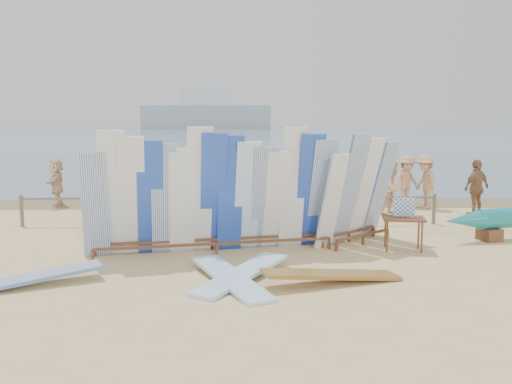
{
  "coord_description": "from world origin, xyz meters",
  "views": [
    {
      "loc": [
        0.34,
        -12.55,
        3.05
      ],
      "look_at": [
        0.73,
        1.71,
        1.14
      ],
      "focal_mm": 38.0,
      "sensor_mm": 36.0,
      "label": 1
    }
  ],
  "objects_px": {
    "flat_board_a": "(230,283)",
    "beachgoer_11": "(57,182)",
    "flat_board_c": "(332,283)",
    "beachgoer_8": "(393,187)",
    "side_surfboard_rack": "(358,194)",
    "beachgoer_6": "(254,189)",
    "stroller": "(270,205)",
    "beachgoer_extra_1": "(101,187)",
    "beachgoer_4": "(228,195)",
    "beachgoer_3": "(162,186)",
    "beachgoer_1": "(157,184)",
    "beach_chair_left": "(270,211)",
    "flat_board_e": "(27,287)",
    "beach_chair_right": "(237,211)",
    "beachgoer_7": "(291,185)",
    "beachgoer_0": "(105,191)",
    "beachgoer_10": "(476,188)",
    "main_surfboard_rack": "(215,197)",
    "beachgoer_2": "(90,194)",
    "beachgoer_9": "(407,181)",
    "beachgoer_extra_0": "(425,182)",
    "flat_board_b": "(242,280)",
    "vendor_table": "(403,233)",
    "beachgoer_5": "(242,184)"
  },
  "relations": [
    {
      "from": "beachgoer_10",
      "to": "main_surfboard_rack",
      "type": "bearing_deg",
      "value": 1.11
    },
    {
      "from": "flat_board_b",
      "to": "beachgoer_1",
      "type": "height_order",
      "value": "beachgoer_1"
    },
    {
      "from": "flat_board_e",
      "to": "beachgoer_2",
      "type": "relative_size",
      "value": 1.7
    },
    {
      "from": "side_surfboard_rack",
      "to": "stroller",
      "type": "bearing_deg",
      "value": 79.47
    },
    {
      "from": "side_surfboard_rack",
      "to": "beachgoer_3",
      "type": "height_order",
      "value": "side_surfboard_rack"
    },
    {
      "from": "vendor_table",
      "to": "flat_board_a",
      "type": "height_order",
      "value": "vendor_table"
    },
    {
      "from": "flat_board_c",
      "to": "side_surfboard_rack",
      "type": "bearing_deg",
      "value": -34.58
    },
    {
      "from": "beachgoer_2",
      "to": "beachgoer_11",
      "type": "height_order",
      "value": "beachgoer_11"
    },
    {
      "from": "beachgoer_1",
      "to": "vendor_table",
      "type": "bearing_deg",
      "value": 73.52
    },
    {
      "from": "flat_board_e",
      "to": "beach_chair_right",
      "type": "xyz_separation_m",
      "value": [
        3.82,
        6.68,
        0.26
      ]
    },
    {
      "from": "stroller",
      "to": "beachgoer_0",
      "type": "height_order",
      "value": "beachgoer_0"
    },
    {
      "from": "side_surfboard_rack",
      "to": "beachgoer_6",
      "type": "bearing_deg",
      "value": 81.61
    },
    {
      "from": "main_surfboard_rack",
      "to": "stroller",
      "type": "xyz_separation_m",
      "value": [
        1.49,
        4.42,
        -0.88
      ]
    },
    {
      "from": "beachgoer_2",
      "to": "beachgoer_extra_1",
      "type": "distance_m",
      "value": 1.59
    },
    {
      "from": "main_surfboard_rack",
      "to": "beachgoer_4",
      "type": "bearing_deg",
      "value": 76.0
    },
    {
      "from": "beachgoer_9",
      "to": "beachgoer_extra_0",
      "type": "bearing_deg",
      "value": -68.85
    },
    {
      "from": "flat_board_c",
      "to": "beachgoer_8",
      "type": "distance_m",
      "value": 8.15
    },
    {
      "from": "beachgoer_6",
      "to": "beachgoer_0",
      "type": "bearing_deg",
      "value": -126.7
    },
    {
      "from": "beachgoer_2",
      "to": "beachgoer_3",
      "type": "height_order",
      "value": "beachgoer_3"
    },
    {
      "from": "flat_board_a",
      "to": "beach_chair_left",
      "type": "height_order",
      "value": "beach_chair_left"
    },
    {
      "from": "stroller",
      "to": "beachgoer_extra_1",
      "type": "bearing_deg",
      "value": -177.16
    },
    {
      "from": "flat_board_e",
      "to": "beachgoer_7",
      "type": "xyz_separation_m",
      "value": [
        5.71,
        9.14,
        0.77
      ]
    },
    {
      "from": "side_surfboard_rack",
      "to": "beachgoer_4",
      "type": "xyz_separation_m",
      "value": [
        -3.26,
        3.21,
        -0.45
      ]
    },
    {
      "from": "stroller",
      "to": "beachgoer_8",
      "type": "xyz_separation_m",
      "value": [
        4.02,
        0.59,
        0.46
      ]
    },
    {
      "from": "side_surfboard_rack",
      "to": "vendor_table",
      "type": "xyz_separation_m",
      "value": [
        0.94,
        -0.75,
        -0.82
      ]
    },
    {
      "from": "beachgoer_extra_1",
      "to": "beachgoer_4",
      "type": "relative_size",
      "value": 1.0
    },
    {
      "from": "flat_board_a",
      "to": "beachgoer_11",
      "type": "xyz_separation_m",
      "value": [
        -6.37,
        9.46,
        0.84
      ]
    },
    {
      "from": "flat_board_b",
      "to": "beachgoer_4",
      "type": "xyz_separation_m",
      "value": [
        -0.4,
        6.25,
        0.79
      ]
    },
    {
      "from": "beachgoer_9",
      "to": "beachgoer_8",
      "type": "bearing_deg",
      "value": -150.95
    },
    {
      "from": "beachgoer_1",
      "to": "beachgoer_8",
      "type": "relative_size",
      "value": 0.97
    },
    {
      "from": "stroller",
      "to": "beachgoer_10",
      "type": "distance_m",
      "value": 6.62
    },
    {
      "from": "beachgoer_8",
      "to": "beachgoer_11",
      "type": "bearing_deg",
      "value": 130.54
    },
    {
      "from": "side_surfboard_rack",
      "to": "beachgoer_5",
      "type": "xyz_separation_m",
      "value": [
        -2.84,
        5.8,
        -0.44
      ]
    },
    {
      "from": "flat_board_e",
      "to": "flat_board_c",
      "type": "bearing_deg",
      "value": 63.64
    },
    {
      "from": "beachgoer_9",
      "to": "vendor_table",
      "type": "bearing_deg",
      "value": -137.25
    },
    {
      "from": "beachgoer_6",
      "to": "beachgoer_extra_0",
      "type": "distance_m",
      "value": 6.06
    },
    {
      "from": "flat_board_b",
      "to": "beachgoer_7",
      "type": "xyz_separation_m",
      "value": [
        1.74,
        8.83,
        0.77
      ]
    },
    {
      "from": "beachgoer_6",
      "to": "beachgoer_7",
      "type": "height_order",
      "value": "beachgoer_6"
    },
    {
      "from": "beachgoer_9",
      "to": "beachgoer_0",
      "type": "bearing_deg",
      "value": 162.85
    },
    {
      "from": "beachgoer_11",
      "to": "beachgoer_4",
      "type": "bearing_deg",
      "value": 52.7
    },
    {
      "from": "flat_board_e",
      "to": "beachgoer_10",
      "type": "xyz_separation_m",
      "value": [
        11.45,
        7.12,
        0.91
      ]
    },
    {
      "from": "stroller",
      "to": "beachgoer_4",
      "type": "height_order",
      "value": "beachgoer_4"
    },
    {
      "from": "main_surfboard_rack",
      "to": "beachgoer_9",
      "type": "distance_m",
      "value": 9.18
    },
    {
      "from": "beachgoer_1",
      "to": "beach_chair_left",
      "type": "bearing_deg",
      "value": 85.93
    },
    {
      "from": "beachgoer_6",
      "to": "beachgoer_11",
      "type": "distance_m",
      "value": 7.33
    },
    {
      "from": "beachgoer_2",
      "to": "beachgoer_10",
      "type": "height_order",
      "value": "beachgoer_10"
    },
    {
      "from": "beachgoer_1",
      "to": "beachgoer_0",
      "type": "height_order",
      "value": "beachgoer_0"
    },
    {
      "from": "flat_board_b",
      "to": "beachgoer_10",
      "type": "relative_size",
      "value": 1.49
    },
    {
      "from": "flat_board_e",
      "to": "beachgoer_0",
      "type": "relative_size",
      "value": 1.52
    },
    {
      "from": "side_surfboard_rack",
      "to": "beachgoer_extra_1",
      "type": "distance_m",
      "value": 9.17
    }
  ]
}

